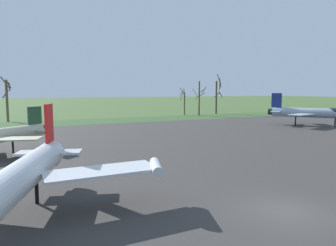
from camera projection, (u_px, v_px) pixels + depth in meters
The scene contains 9 objects.
ground_plane at pixel (285, 212), 15.96m from camera, with size 600.00×600.00×0.00m, color #425B2D.
asphalt_apron at pixel (153, 152), 31.31m from camera, with size 107.06×57.23×0.05m, color #383533.
grass_verge_strip at pixel (85, 122), 62.27m from camera, with size 167.06×12.00×0.06m, color #345229.
jet_fighter_front_right at pixel (318, 113), 54.24m from camera, with size 13.05×15.70×5.84m.
jet_fighter_rear_center at pixel (12, 183), 13.44m from camera, with size 13.68×15.86×5.40m.
bare_tree_far_left at pixel (7, 98), 62.53m from camera, with size 1.95×1.95×9.10m.
bare_tree_left_of_center at pixel (184, 101), 81.22m from camera, with size 1.95×2.63×7.17m.
bare_tree_center at pixel (199, 97), 78.27m from camera, with size 3.03×3.12×8.69m.
bare_tree_right_of_center at pixel (217, 95), 84.50m from camera, with size 2.43×3.04×10.76m.
Camera 1 is at (-12.19, -11.20, 6.21)m, focal length 33.11 mm.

